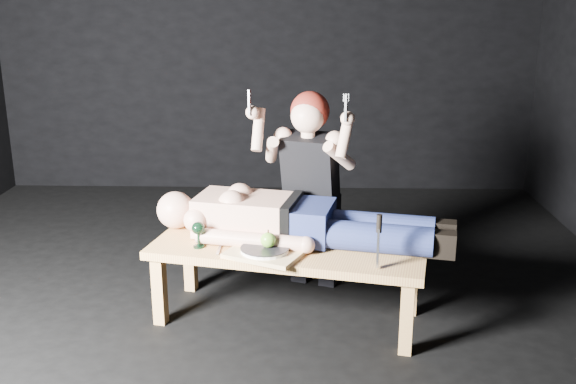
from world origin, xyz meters
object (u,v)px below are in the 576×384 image
Objects in this scene: lying_man at (301,216)px; goblet at (198,235)px; table at (288,282)px; kneeling_woman at (314,188)px; serving_tray at (265,253)px; carving_knife at (378,242)px.

goblet is at bearing -153.70° from lying_man.
table is 0.92× the size of lying_man.
goblet is (-0.50, -0.04, 0.30)m from table.
lying_man is (0.07, 0.11, 0.37)m from table.
lying_man reaches higher than goblet.
lying_man is at bearing 14.11° from goblet.
kneeling_woman is 3.34× the size of serving_tray.
lying_man is at bearing 145.82° from carving_knife.
lying_man is 0.35m from serving_tray.
carving_knife is at bearing -15.70° from goblet.
lying_man is at bearing 66.92° from table.
kneeling_woman is 4.45× the size of carving_knife.
table is 0.58m from goblet.
goblet is at bearing 176.49° from carving_knife.
serving_tray is at bearing -117.11° from table.
kneeling_woman is at bearing 90.79° from lying_man.
carving_knife reaches higher than serving_tray.
serving_tray is 1.33× the size of carving_knife.
serving_tray is 0.63m from carving_knife.
lying_man is 11.13× the size of goblet.
lying_man reaches higher than table.
goblet is at bearing 163.72° from serving_tray.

